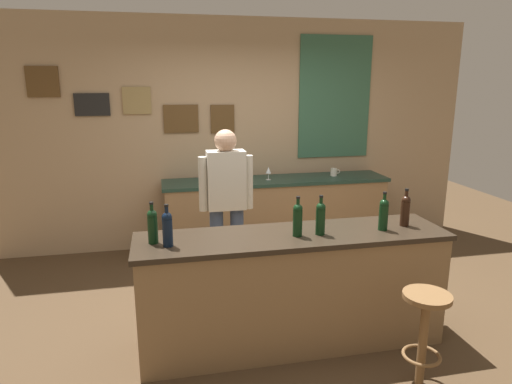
{
  "coord_description": "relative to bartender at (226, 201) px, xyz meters",
  "views": [
    {
      "loc": [
        -0.96,
        -3.53,
        2.05
      ],
      "look_at": [
        -0.11,
        0.45,
        1.05
      ],
      "focal_mm": 31.64,
      "sensor_mm": 36.0,
      "label": 1
    }
  ],
  "objects": [
    {
      "name": "wine_bottle_c",
      "position": [
        0.38,
        -1.07,
        0.12
      ],
      "size": [
        0.07,
        0.07,
        0.31
      ],
      "color": "black",
      "rests_on": "bar_counter"
    },
    {
      "name": "wine_bottle_a",
      "position": [
        -0.68,
        -1.0,
        0.12
      ],
      "size": [
        0.07,
        0.07,
        0.31
      ],
      "color": "black",
      "rests_on": "bar_counter"
    },
    {
      "name": "ground_plane",
      "position": [
        0.36,
        -0.62,
        -0.94
      ],
      "size": [
        10.0,
        10.0,
        0.0
      ],
      "primitive_type": "plane",
      "color": "#4C3823"
    },
    {
      "name": "wine_bottle_e",
      "position": [
        1.08,
        -1.07,
        0.12
      ],
      "size": [
        0.07,
        0.07,
        0.31
      ],
      "color": "black",
      "rests_on": "bar_counter"
    },
    {
      "name": "wine_bottle_b",
      "position": [
        -0.57,
        -1.09,
        0.12
      ],
      "size": [
        0.07,
        0.07,
        0.31
      ],
      "color": "black",
      "rests_on": "bar_counter"
    },
    {
      "name": "bartender",
      "position": [
        0.0,
        0.0,
        0.0
      ],
      "size": [
        0.52,
        0.21,
        1.62
      ],
      "color": "#384766",
      "rests_on": "ground_plane"
    },
    {
      "name": "wine_bottle_f",
      "position": [
        1.3,
        -1.01,
        0.12
      ],
      "size": [
        0.07,
        0.07,
        0.31
      ],
      "color": "black",
      "rests_on": "bar_counter"
    },
    {
      "name": "wine_glass_a",
      "position": [
        0.06,
        0.97,
        0.07
      ],
      "size": [
        0.07,
        0.07,
        0.16
      ],
      "color": "silver",
      "rests_on": "side_counter"
    },
    {
      "name": "coffee_mug",
      "position": [
        1.51,
        1.06,
        0.01
      ],
      "size": [
        0.12,
        0.08,
        0.09
      ],
      "color": "silver",
      "rests_on": "side_counter"
    },
    {
      "name": "wine_bottle_d",
      "position": [
        0.56,
        -1.07,
        0.12
      ],
      "size": [
        0.07,
        0.07,
        0.31
      ],
      "color": "black",
      "rests_on": "bar_counter"
    },
    {
      "name": "wine_glass_b",
      "position": [
        0.66,
        1.0,
        0.07
      ],
      "size": [
        0.07,
        0.07,
        0.16
      ],
      "color": "silver",
      "rests_on": "side_counter"
    },
    {
      "name": "back_wall",
      "position": [
        0.38,
        1.41,
        0.48
      ],
      "size": [
        6.0,
        0.09,
        2.8
      ],
      "color": "tan",
      "rests_on": "ground_plane"
    },
    {
      "name": "bar_stool",
      "position": [
        1.09,
        -1.71,
        -0.48
      ],
      "size": [
        0.32,
        0.32,
        0.68
      ],
      "color": "brown",
      "rests_on": "ground_plane"
    },
    {
      "name": "side_counter",
      "position": [
        0.76,
        1.03,
        -0.48
      ],
      "size": [
        2.74,
        0.56,
        0.9
      ],
      "color": "olive",
      "rests_on": "ground_plane"
    },
    {
      "name": "bar_counter",
      "position": [
        0.36,
        -1.02,
        -0.47
      ],
      "size": [
        2.4,
        0.6,
        0.92
      ],
      "color": "olive",
      "rests_on": "ground_plane"
    }
  ]
}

